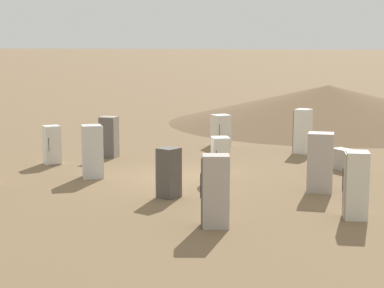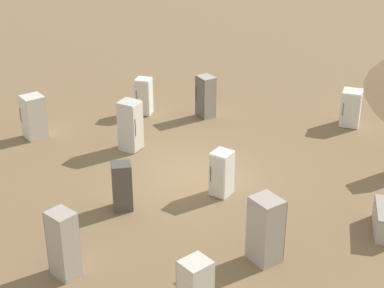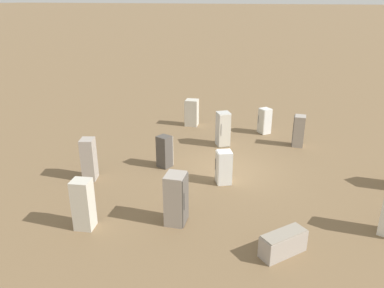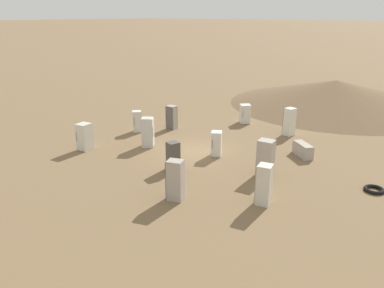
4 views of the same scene
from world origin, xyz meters
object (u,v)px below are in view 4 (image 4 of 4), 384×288
at_px(scrap_tire, 374,189).
at_px(discarded_fridge_1, 173,156).
at_px(discarded_fridge_0, 266,158).
at_px(discarded_fridge_2, 303,150).
at_px(discarded_fridge_4, 175,180).
at_px(discarded_fridge_6, 84,137).
at_px(discarded_fridge_9, 216,144).
at_px(discarded_fridge_3, 264,185).
at_px(discarded_fridge_8, 137,122).
at_px(discarded_fridge_10, 245,114).
at_px(discarded_fridge_5, 172,117).
at_px(discarded_fridge_7, 148,132).
at_px(discarded_fridge_11, 289,122).

bearing_deg(scrap_tire, discarded_fridge_1, -156.72).
relative_size(discarded_fridge_0, scrap_tire, 2.01).
distance_m(discarded_fridge_2, discarded_fridge_4, 9.11).
bearing_deg(discarded_fridge_6, discarded_fridge_9, -157.81).
distance_m(discarded_fridge_2, discarded_fridge_9, 5.10).
relative_size(discarded_fridge_3, discarded_fridge_8, 1.21).
bearing_deg(discarded_fridge_8, discarded_fridge_10, -174.03).
bearing_deg(discarded_fridge_10, discarded_fridge_4, 64.06).
relative_size(discarded_fridge_3, discarded_fridge_5, 1.08).
relative_size(discarded_fridge_3, discarded_fridge_10, 1.28).
xyz_separation_m(discarded_fridge_7, discarded_fridge_10, (1.95, 8.48, -0.22)).
xyz_separation_m(discarded_fridge_3, discarded_fridge_9, (-5.01, 3.54, -0.18)).
bearing_deg(discarded_fridge_5, discarded_fridge_8, 53.24).
bearing_deg(discarded_fridge_8, discarded_fridge_0, 125.32).
relative_size(discarded_fridge_10, scrap_tire, 1.52).
relative_size(discarded_fridge_5, discarded_fridge_6, 1.02).
bearing_deg(discarded_fridge_6, discarded_fridge_11, -137.82).
bearing_deg(discarded_fridge_1, discarded_fridge_0, -43.34).
bearing_deg(discarded_fridge_6, discarded_fridge_2, -155.06).
xyz_separation_m(discarded_fridge_6, scrap_tire, (15.45, 5.02, -0.74)).
distance_m(discarded_fridge_0, discarded_fridge_5, 9.82).
distance_m(discarded_fridge_4, discarded_fridge_5, 11.05).
height_order(discarded_fridge_1, discarded_fridge_6, discarded_fridge_6).
xyz_separation_m(discarded_fridge_0, discarded_fridge_1, (-4.21, -2.43, -0.18)).
bearing_deg(discarded_fridge_6, discarded_fridge_8, -96.63).
height_order(discarded_fridge_1, discarded_fridge_11, discarded_fridge_11).
distance_m(discarded_fridge_1, discarded_fridge_7, 4.07).
bearing_deg(discarded_fridge_4, discarded_fridge_6, 59.67).
bearing_deg(discarded_fridge_9, discarded_fridge_8, -32.30).
xyz_separation_m(discarded_fridge_1, discarded_fridge_9, (0.64, 3.11, -0.03)).
relative_size(discarded_fridge_7, discarded_fridge_8, 1.23).
relative_size(discarded_fridge_9, discarded_fridge_11, 0.78).
bearing_deg(discarded_fridge_8, discarded_fridge_7, 99.40).
bearing_deg(discarded_fridge_11, discarded_fridge_0, -150.31).
relative_size(discarded_fridge_4, discarded_fridge_5, 1.11).
bearing_deg(discarded_fridge_4, discarded_fridge_8, 35.01).
bearing_deg(discarded_fridge_5, discarded_fridge_4, 128.85).
bearing_deg(scrap_tire, discarded_fridge_7, -170.39).
distance_m(discarded_fridge_1, discarded_fridge_10, 10.39).
relative_size(discarded_fridge_5, scrap_tire, 1.80).
height_order(discarded_fridge_1, discarded_fridge_4, discarded_fridge_4).
bearing_deg(discarded_fridge_4, discarded_fridge_2, -34.98).
distance_m(discarded_fridge_0, discarded_fridge_8, 10.72).
distance_m(discarded_fridge_7, discarded_fridge_11, 9.72).
distance_m(discarded_fridge_4, discarded_fridge_7, 7.43).
relative_size(discarded_fridge_6, discarded_fridge_9, 1.12).
bearing_deg(discarded_fridge_6, discarded_fridge_3, 174.07).
height_order(discarded_fridge_0, scrap_tire, discarded_fridge_0).
bearing_deg(discarded_fridge_10, discarded_fridge_0, 83.46).
bearing_deg(scrap_tire, discarded_fridge_11, 141.38).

